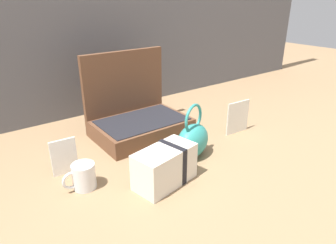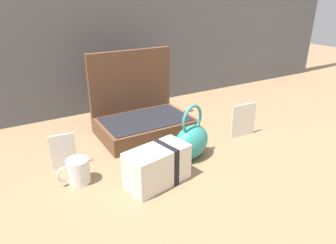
% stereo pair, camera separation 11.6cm
% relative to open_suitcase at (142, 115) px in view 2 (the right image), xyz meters
% --- Properties ---
extents(ground_plane, '(6.00, 6.00, 0.00)m').
position_rel_open_suitcase_xyz_m(ground_plane, '(0.02, -0.20, -0.08)').
color(ground_plane, '#8C6D4C').
extents(open_suitcase, '(0.40, 0.28, 0.35)m').
position_rel_open_suitcase_xyz_m(open_suitcase, '(0.00, 0.00, 0.00)').
color(open_suitcase, brown).
rests_on(open_suitcase, ground_plane).
extents(teal_pouch_handbag, '(0.18, 0.14, 0.21)m').
position_rel_open_suitcase_xyz_m(teal_pouch_handbag, '(0.06, -0.31, -0.01)').
color(teal_pouch_handbag, teal).
rests_on(teal_pouch_handbag, ground_plane).
extents(cream_toiletry_bag, '(0.23, 0.14, 0.13)m').
position_rel_open_suitcase_xyz_m(cream_toiletry_bag, '(-0.13, -0.39, -0.02)').
color(cream_toiletry_bag, silver).
rests_on(cream_toiletry_bag, ground_plane).
extents(coffee_mug, '(0.11, 0.07, 0.08)m').
position_rel_open_suitcase_xyz_m(coffee_mug, '(-0.36, -0.26, -0.04)').
color(coffee_mug, silver).
rests_on(coffee_mug, ground_plane).
extents(info_card_left, '(0.13, 0.01, 0.15)m').
position_rel_open_suitcase_xyz_m(info_card_left, '(0.36, -0.26, -0.01)').
color(info_card_left, silver).
rests_on(info_card_left, ground_plane).
extents(poster_card_right, '(0.09, 0.01, 0.13)m').
position_rel_open_suitcase_xyz_m(poster_card_right, '(-0.37, -0.14, -0.01)').
color(poster_card_right, white).
rests_on(poster_card_right, ground_plane).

